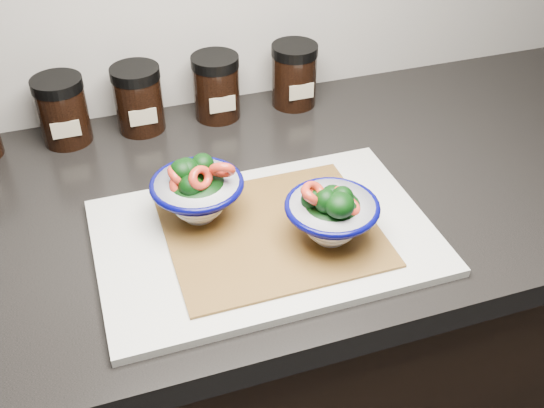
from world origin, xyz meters
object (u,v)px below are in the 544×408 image
object	(u,v)px
spice_jar_b	(63,110)
spice_jar_c	(138,99)
bowl_right	(331,214)
cutting_board	(265,237)
bowl_left	(197,191)
spice_jar_d	(216,87)
spice_jar_e	(294,75)

from	to	relation	value
spice_jar_b	spice_jar_c	bearing A→B (deg)	0.00
bowl_right	spice_jar_c	world-z (taller)	bowl_right
cutting_board	bowl_left	xyz separation A→B (m)	(-0.08, 0.06, 0.05)
spice_jar_d	spice_jar_e	distance (m)	0.14
spice_jar_b	spice_jar_c	size ratio (longest dim) A/B	1.00
cutting_board	spice_jar_b	size ratio (longest dim) A/B	3.98
spice_jar_b	bowl_right	bearing A→B (deg)	-51.15
spice_jar_b	spice_jar_d	size ratio (longest dim) A/B	1.00
bowl_right	spice_jar_d	size ratio (longest dim) A/B	1.10
cutting_board	spice_jar_e	distance (m)	0.39
cutting_board	spice_jar_d	world-z (taller)	spice_jar_d
spice_jar_e	bowl_left	bearing A→B (deg)	-130.54
spice_jar_c	spice_jar_d	distance (m)	0.13
cutting_board	spice_jar_e	world-z (taller)	spice_jar_e
spice_jar_c	spice_jar_d	bearing A→B (deg)	0.00
spice_jar_e	cutting_board	bearing A→B (deg)	-115.75
cutting_board	spice_jar_d	bearing A→B (deg)	86.01
spice_jar_b	spice_jar_e	bearing A→B (deg)	0.00
cutting_board	bowl_right	bearing A→B (deg)	-27.06
bowl_right	bowl_left	bearing A→B (deg)	146.63
bowl_right	spice_jar_e	world-z (taller)	bowl_right
cutting_board	bowl_right	distance (m)	0.10
bowl_left	bowl_right	world-z (taller)	bowl_left
bowl_right	spice_jar_c	distance (m)	0.43
spice_jar_c	spice_jar_d	size ratio (longest dim) A/B	1.00
bowl_left	spice_jar_c	bearing A→B (deg)	96.77
spice_jar_b	spice_jar_d	bearing A→B (deg)	0.00
bowl_right	spice_jar_b	distance (m)	0.50
cutting_board	spice_jar_c	xyz separation A→B (m)	(-0.11, 0.35, 0.05)
spice_jar_c	spice_jar_e	xyz separation A→B (m)	(0.28, 0.00, 0.00)
cutting_board	bowl_right	xyz separation A→B (m)	(0.08, -0.04, 0.05)
spice_jar_b	bowl_left	bearing A→B (deg)	-61.11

